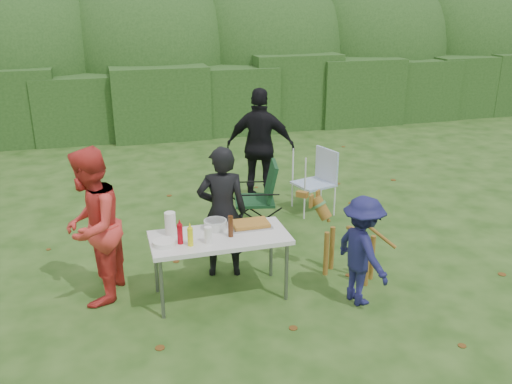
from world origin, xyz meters
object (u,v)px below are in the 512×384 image
object	(u,v)px
person_cook	(222,212)
beer_bottle	(231,226)
person_red_jacket	(92,227)
paper_towel_roll	(170,224)
camping_chair	(255,197)
child	(362,251)
folding_table	(220,240)
mustard_bottle	(190,237)
person_black_puffy	(261,146)
ketchup_bottle	(180,234)
dog	(350,240)
lawn_chair	(314,181)

from	to	relation	value
person_cook	beer_bottle	size ratio (longest dim) A/B	6.68
person_red_jacket	paper_towel_roll	bearing A→B (deg)	97.30
person_cook	person_red_jacket	bearing A→B (deg)	17.31
camping_chair	paper_towel_roll	xyz separation A→B (m)	(-1.37, -1.49, 0.36)
child	beer_bottle	bearing A→B (deg)	60.03
folding_table	beer_bottle	xyz separation A→B (m)	(0.11, -0.05, 0.17)
camping_chair	mustard_bottle	xyz separation A→B (m)	(-1.21, -1.82, 0.33)
camping_chair	person_cook	bearing A→B (deg)	70.44
person_cook	child	world-z (taller)	person_cook
person_black_puffy	paper_towel_roll	bearing A→B (deg)	79.11
person_black_puffy	ketchup_bottle	bearing A→B (deg)	82.55
person_black_puffy	dog	xyz separation A→B (m)	(0.29, -2.74, -0.45)
person_black_puffy	person_cook	bearing A→B (deg)	87.00
person_cook	dog	xyz separation A→B (m)	(1.42, -0.50, -0.32)
beer_bottle	folding_table	bearing A→B (deg)	155.60
dog	beer_bottle	bearing A→B (deg)	48.35
lawn_chair	mustard_bottle	distance (m)	3.23
ketchup_bottle	paper_towel_roll	xyz separation A→B (m)	(-0.07, 0.25, 0.02)
person_red_jacket	beer_bottle	bearing A→B (deg)	93.20
person_red_jacket	beer_bottle	size ratio (longest dim) A/B	7.23
beer_bottle	person_red_jacket	bearing A→B (deg)	165.34
person_red_jacket	dog	xyz separation A→B (m)	(2.89, -0.32, -0.39)
ketchup_bottle	beer_bottle	bearing A→B (deg)	2.99
child	person_black_puffy	bearing A→B (deg)	-7.04
person_black_puffy	dog	size ratio (longest dim) A/B	1.83
camping_chair	beer_bottle	bearing A→B (deg)	78.65
person_black_puffy	mustard_bottle	xyz separation A→B (m)	(-1.62, -2.90, -0.09)
person_red_jacket	camping_chair	bearing A→B (deg)	139.23
dog	child	bearing A→B (deg)	123.74
person_red_jacket	paper_towel_roll	size ratio (longest dim) A/B	6.68
person_cook	child	bearing A→B (deg)	151.67
ketchup_bottle	paper_towel_roll	size ratio (longest dim) A/B	0.85
ketchup_bottle	person_cook	bearing A→B (deg)	45.11
person_cook	camping_chair	xyz separation A→B (m)	(0.72, 1.16, -0.30)
dog	beer_bottle	xyz separation A→B (m)	(-1.45, -0.05, 0.38)
person_red_jacket	lawn_chair	xyz separation A→B (m)	(3.27, 1.78, -0.38)
child	paper_towel_roll	xyz separation A→B (m)	(-1.95, 0.71, 0.26)
person_red_jacket	paper_towel_roll	distance (m)	0.83
folding_table	dog	world-z (taller)	dog
folding_table	paper_towel_roll	distance (m)	0.56
ketchup_bottle	child	bearing A→B (deg)	-13.60
person_cook	ketchup_bottle	world-z (taller)	person_cook
folding_table	person_black_puffy	xyz separation A→B (m)	(1.28, 2.74, 0.24)
child	ketchup_bottle	bearing A→B (deg)	66.39
person_red_jacket	mustard_bottle	distance (m)	1.09
paper_towel_roll	beer_bottle	bearing A→B (deg)	-19.87
person_red_jacket	camping_chair	distance (m)	2.59
dog	lawn_chair	bearing A→B (deg)	-54.06
child	mustard_bottle	size ratio (longest dim) A/B	6.14
dog	paper_towel_roll	xyz separation A→B (m)	(-2.07, 0.17, 0.39)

